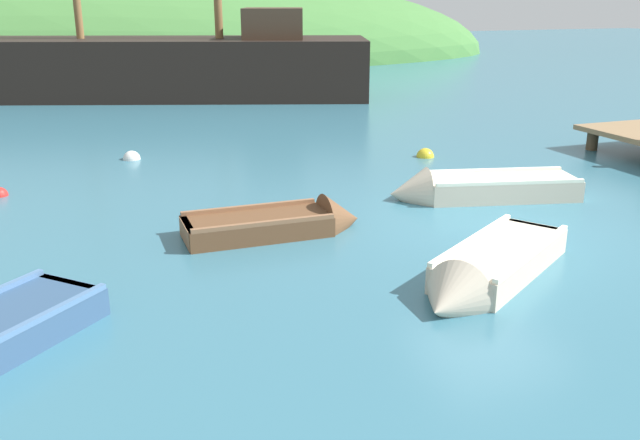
# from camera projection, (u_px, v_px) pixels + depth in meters

# --- Properties ---
(ground_plane) EXTENTS (120.00, 120.00, 0.00)m
(ground_plane) POSITION_uv_depth(u_px,v_px,m) (496.00, 225.00, 11.72)
(ground_plane) COLOR teal
(shore_hill) EXTENTS (51.82, 19.81, 11.01)m
(shore_hill) POSITION_uv_depth(u_px,v_px,m) (99.00, 61.00, 41.22)
(shore_hill) COLOR #477F3D
(shore_hill) RESTS_ON ground
(sailing_ship) EXTENTS (18.17, 9.10, 13.53)m
(sailing_ship) POSITION_uv_depth(u_px,v_px,m) (163.00, 74.00, 26.37)
(sailing_ship) COLOR black
(sailing_ship) RESTS_ON ground
(rowboat_outer_right) EXTENTS (2.96, 1.03, 0.96)m
(rowboat_outer_right) POSITION_uv_depth(u_px,v_px,m) (285.00, 226.00, 11.30)
(rowboat_outer_right) COLOR brown
(rowboat_outer_right) RESTS_ON ground
(rowboat_outer_left) EXTENTS (3.30, 2.60, 0.92)m
(rowboat_outer_left) POSITION_uv_depth(u_px,v_px,m) (487.00, 273.00, 9.32)
(rowboat_outer_left) COLOR beige
(rowboat_outer_left) RESTS_ON ground
(rowboat_far) EXTENTS (3.74, 1.86, 1.00)m
(rowboat_far) POSITION_uv_depth(u_px,v_px,m) (474.00, 191.00, 13.19)
(rowboat_far) COLOR beige
(rowboat_far) RESTS_ON ground
(buoy_white) EXTENTS (0.41, 0.41, 0.41)m
(buoy_white) POSITION_uv_depth(u_px,v_px,m) (132.00, 159.00, 16.43)
(buoy_white) COLOR white
(buoy_white) RESTS_ON ground
(buoy_yellow) EXTENTS (0.43, 0.43, 0.43)m
(buoy_yellow) POSITION_uv_depth(u_px,v_px,m) (425.00, 157.00, 16.67)
(buoy_yellow) COLOR yellow
(buoy_yellow) RESTS_ON ground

